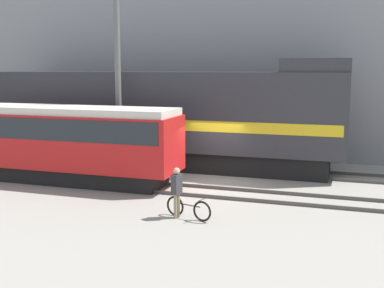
% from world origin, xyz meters
% --- Properties ---
extents(ground_plane, '(120.00, 120.00, 0.00)m').
position_xyz_m(ground_plane, '(0.00, 0.00, 0.00)').
color(ground_plane, gray).
extents(track_near, '(60.00, 1.50, 0.14)m').
position_xyz_m(track_near, '(0.00, -1.73, 0.07)').
color(track_near, '#47423D').
rests_on(track_near, ground).
extents(track_far, '(60.00, 1.50, 0.14)m').
position_xyz_m(track_far, '(0.00, 2.80, 0.07)').
color(track_far, '#47423D').
rests_on(track_far, ground).
extents(building_backdrop, '(37.36, 6.00, 13.89)m').
position_xyz_m(building_backdrop, '(0.00, 9.46, 6.95)').
color(building_backdrop, gray).
rests_on(building_backdrop, ground).
extents(freight_locomotive, '(19.02, 3.04, 5.38)m').
position_xyz_m(freight_locomotive, '(-3.64, 2.80, 2.51)').
color(freight_locomotive, black).
rests_on(freight_locomotive, ground).
extents(streetcar, '(10.89, 2.54, 3.31)m').
position_xyz_m(streetcar, '(-6.35, -1.73, 1.90)').
color(streetcar, black).
rests_on(streetcar, ground).
extents(bicycle, '(1.73, 0.64, 0.75)m').
position_xyz_m(bicycle, '(0.80, -5.10, 0.35)').
color(bicycle, black).
rests_on(bicycle, ground).
extents(person, '(0.31, 0.41, 1.71)m').
position_xyz_m(person, '(0.40, -5.14, 1.04)').
color(person, '#8C7A5B').
rests_on(person, ground).
extents(utility_pole_center, '(0.28, 0.28, 9.06)m').
position_xyz_m(utility_pole_center, '(-4.55, 0.54, 4.53)').
color(utility_pole_center, '#595959').
rests_on(utility_pole_center, ground).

